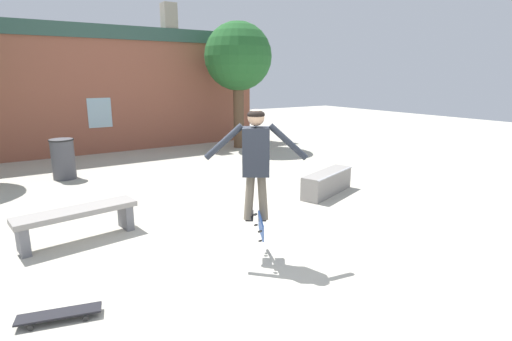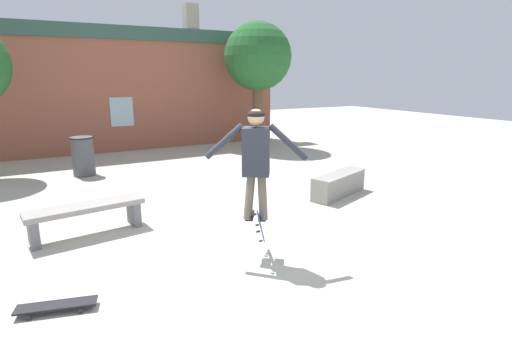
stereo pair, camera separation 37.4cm
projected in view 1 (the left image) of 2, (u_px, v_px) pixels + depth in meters
name	position (u px, v px, depth m)	size (l,w,h in m)	color
ground_plane	(240.00, 256.00, 5.40)	(40.00, 40.00, 0.00)	#B2AD9E
building_backdrop	(92.00, 88.00, 12.16)	(11.76, 0.52, 4.68)	#93513D
tree_right	(238.00, 58.00, 12.91)	(2.19, 2.19, 4.08)	brown
park_bench	(77.00, 217.00, 5.86)	(1.74, 0.65, 0.48)	gray
skate_ledge	(327.00, 183.00, 8.21)	(1.55, 0.89, 0.46)	gray
trash_bin	(63.00, 158.00, 9.34)	(0.55, 0.55, 0.95)	#47474C
skater	(256.00, 156.00, 5.05)	(1.14, 0.80, 1.44)	#282D38
skateboard_flipping	(261.00, 227.00, 5.26)	(0.39, 0.65, 0.64)	#2D519E
skateboard_resting	(59.00, 314.00, 3.97)	(0.81, 0.38, 0.08)	black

